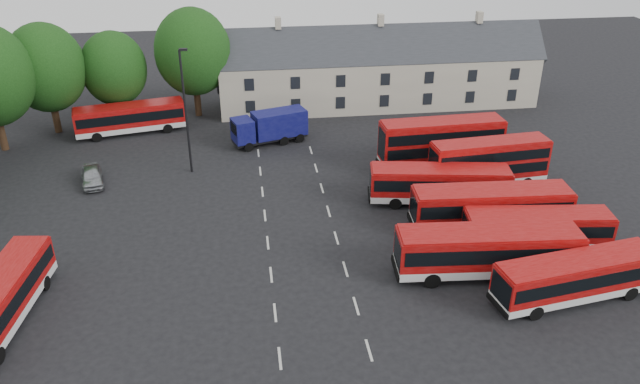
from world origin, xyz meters
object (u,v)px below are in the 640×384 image
(bus_dd_south, at_px, (489,160))
(bus_row_a, at_px, (577,275))
(box_truck, at_px, (271,126))
(silver_car, at_px, (92,176))
(bus_west, at_px, (1,299))
(lamppost, at_px, (186,109))

(bus_dd_south, bearing_deg, bus_row_a, -96.25)
(box_truck, height_order, silver_car, box_truck)
(bus_west, bearing_deg, lamppost, -19.74)
(lamppost, bearing_deg, bus_row_a, -41.57)
(bus_dd_south, height_order, box_truck, bus_dd_south)
(bus_dd_south, relative_size, silver_car, 2.35)
(bus_row_a, distance_m, silver_car, 38.62)
(bus_row_a, bearing_deg, bus_dd_south, 79.72)
(bus_west, bearing_deg, bus_dd_south, -61.66)
(silver_car, relative_size, lamppost, 0.39)
(bus_row_a, height_order, lamppost, lamppost)
(box_truck, bearing_deg, silver_car, -173.46)
(box_truck, bearing_deg, bus_dd_south, -50.53)
(bus_row_a, distance_m, bus_dd_south, 15.81)
(bus_row_a, relative_size, bus_west, 1.02)
(bus_row_a, distance_m, box_truck, 32.24)
(bus_row_a, xyz_separation_m, lamppost, (-24.53, 21.75, 4.09))
(bus_row_a, height_order, silver_car, bus_row_a)
(bus_row_a, bearing_deg, silver_car, 139.16)
(lamppost, bearing_deg, bus_west, -116.58)
(bus_row_a, distance_m, lamppost, 33.03)
(bus_row_a, relative_size, silver_car, 2.51)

